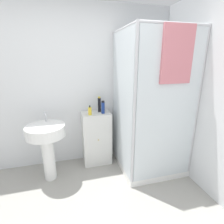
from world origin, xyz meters
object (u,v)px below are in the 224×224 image
at_px(soap_dispenser, 90,111).
at_px(shampoo_bottle_tall_black, 99,105).
at_px(shampoo_bottle_blue, 103,107).
at_px(sink, 47,140).

height_order(soap_dispenser, shampoo_bottle_tall_black, shampoo_bottle_tall_black).
relative_size(soap_dispenser, shampoo_bottle_blue, 0.75).
bearing_deg(shampoo_bottle_tall_black, soap_dispenser, -146.72).
relative_size(shampoo_bottle_tall_black, shampoo_bottle_blue, 1.26).
xyz_separation_m(soap_dispenser, shampoo_bottle_blue, (0.21, 0.02, 0.04)).
distance_m(sink, shampoo_bottle_tall_black, 0.95).
xyz_separation_m(sink, shampoo_bottle_tall_black, (0.82, 0.30, 0.37)).
distance_m(soap_dispenser, shampoo_bottle_blue, 0.21).
bearing_deg(soap_dispenser, shampoo_bottle_tall_black, 33.28).
xyz_separation_m(sink, soap_dispenser, (0.64, 0.19, 0.31)).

